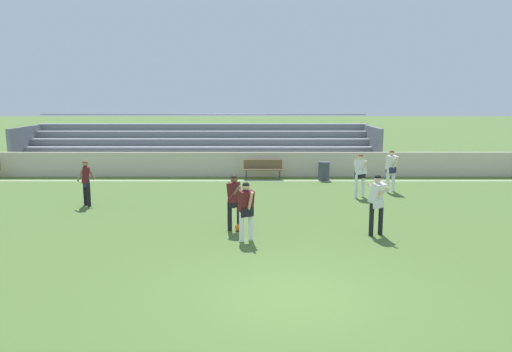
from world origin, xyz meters
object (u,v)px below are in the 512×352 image
Objects in this scene: soccer_ball at (239,227)px; bleacher_stand at (200,145)px; player_dark_wide_left at (246,206)px; player_white_on_ball at (391,167)px; player_dark_wide_right at (86,179)px; player_white_deep_cover at (377,199)px; player_white_overlapping at (360,172)px; trash_bin at (324,171)px; player_dark_pressing_high at (235,198)px; bench_near_bin at (263,167)px.

bleacher_stand is at bearing 101.52° from soccer_ball.
player_white_on_ball reaches higher than player_dark_wide_left.
player_white_deep_cover is at bearing -21.31° from player_dark_wide_right.
bleacher_stand is 11.15× the size of player_white_overlapping.
bleacher_stand is 7.46m from trash_bin.
bleacher_stand is 11.70× the size of player_dark_wide_left.
bleacher_stand reaches higher than player_dark_pressing_high.
player_white_deep_cover is (9.35, -3.65, 0.07)m from player_dark_wide_right.
bench_near_bin is 9.76m from player_dark_wide_left.
player_white_overlapping is (0.84, -3.86, 0.58)m from trash_bin.
player_white_on_ball reaches higher than bench_near_bin.
bench_near_bin is 8.42m from player_dark_wide_right.
player_white_deep_cover is 1.02× the size of player_white_overlapping.
player_dark_pressing_high is at bearing -135.13° from player_white_overlapping.
soccer_ball is (0.12, -0.02, -0.86)m from player_dark_pressing_high.
player_dark_wide_left reaches higher than soccer_ball.
bleacher_stand is 10.93m from player_white_on_ball.
bleacher_stand is at bearing 101.68° from player_dark_wide_left.
player_white_on_ball reaches higher than player_dark_pressing_high.
player_white_overlapping reaches higher than player_dark_wide_left.
player_dark_wide_left is 3.67m from player_white_deep_cover.
player_white_deep_cover reaches higher than player_white_on_ball.
player_dark_wide_left is 0.94× the size of player_white_on_ball.
bleacher_stand is 12.76m from player_dark_pressing_high.
player_white_on_ball is (11.43, 2.46, 0.06)m from player_dark_wide_right.
bleacher_stand is 5.10m from bench_near_bin.
player_dark_wide_right is at bearing 149.29° from player_dark_pressing_high.
player_white_on_ball reaches higher than trash_bin.
player_dark_wide_right is 0.95× the size of player_white_deep_cover.
bench_near_bin reaches higher than trash_bin.
player_white_on_ball is 7.79× the size of soccer_ball.
player_white_on_ball is (2.07, 6.11, -0.01)m from player_white_deep_cover.
player_dark_wide_right is at bearing 143.90° from player_dark_wide_left.
player_white_deep_cover is at bearing -6.46° from soccer_ball.
bleacher_stand is 10.99× the size of player_white_on_ball.
player_dark_pressing_high reaches higher than player_dark_wide_right.
bench_near_bin is 6.00m from player_white_on_ball.
player_dark_pressing_high is at bearing -30.71° from player_dark_wide_right.
player_dark_wide_right is 11.69m from player_white_on_ball.
player_dark_wide_left is at bearing -109.84° from trash_bin.
soccer_ball is at bearing -11.29° from player_dark_pressing_high.
player_dark_wide_left is 1.30m from soccer_ball.
player_dark_pressing_high is at bearing -114.01° from trash_bin.
bleacher_stand is at bearing 72.57° from player_dark_wide_right.
trash_bin is at bearing -33.47° from bleacher_stand.
bleacher_stand is 21.95× the size of trash_bin.
bench_near_bin is 1.10× the size of player_dark_pressing_high.
bleacher_stand reaches higher than player_white_on_ball.
player_dark_pressing_high is (-0.95, -8.75, 0.43)m from bench_near_bin.
player_dark_wide_left is (2.79, -13.51, -0.24)m from bleacher_stand.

